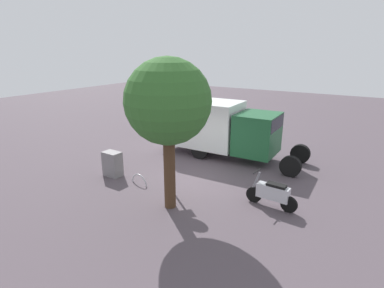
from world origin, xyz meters
The scene contains 7 objects.
ground_plane centered at (0.00, 0.00, 0.00)m, with size 60.00×60.00×0.00m, color #52464E.
box_truck_near centered at (0.64, -3.37, 1.54)m, with size 7.22×2.34×2.72m.
motorcycle centered at (-3.36, 0.52, 0.52)m, with size 1.81×0.55×1.20m.
stop_sign centered at (0.88, 0.83, 2.21)m, with size 0.71×0.33×3.31m.
street_tree centered at (-0.38, 2.30, 3.59)m, with size 2.74×2.74×5.00m.
utility_cabinet centered at (3.27, 1.40, 0.53)m, with size 0.77×0.51×1.06m, color slate.
bike_rack_hoop centered at (1.75, 1.47, 0.00)m, with size 0.85×0.85×0.05m, color #B7B7BC.
Camera 1 is at (-6.01, 9.95, 5.18)m, focal length 28.70 mm.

